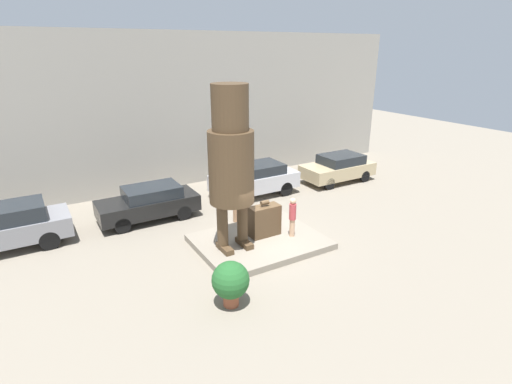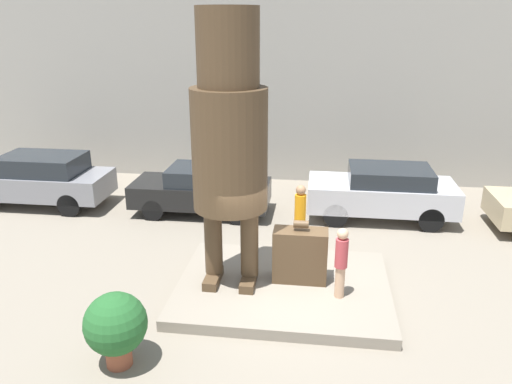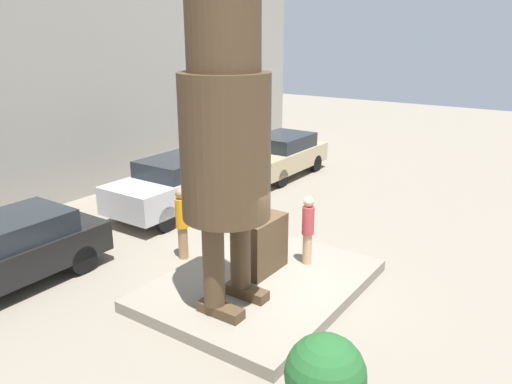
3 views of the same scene
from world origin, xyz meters
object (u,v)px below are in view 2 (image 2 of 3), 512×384
object	(u,v)px
planter_pot	(116,325)
giant_suitcase	(300,255)
worker_hivis	(300,214)
parked_car_grey	(39,179)
parked_car_silver	(383,191)
parked_car_black	(203,189)
statue_figure	(229,132)
tourist	(341,260)

from	to	relation	value
planter_pot	giant_suitcase	bearing A→B (deg)	44.97
planter_pot	worker_hivis	bearing A→B (deg)	60.77
giant_suitcase	parked_car_grey	xyz separation A→B (m)	(-8.54, 4.26, 0.05)
parked_car_silver	parked_car_black	bearing A→B (deg)	2.79
parked_car_grey	worker_hivis	distance (m)	8.69
statue_figure	parked_car_silver	xyz separation A→B (m)	(3.74, 4.75, -2.73)
parked_car_grey	parked_car_silver	bearing A→B (deg)	-178.60
statue_figure	planter_pot	world-z (taller)	statue_figure
giant_suitcase	worker_hivis	xyz separation A→B (m)	(-0.11, 2.18, 0.11)
statue_figure	worker_hivis	xyz separation A→B (m)	(1.38, 2.40, -2.65)
statue_figure	giant_suitcase	distance (m)	3.14
worker_hivis	tourist	bearing A→B (deg)	-70.79
planter_pot	statue_figure	bearing A→B (deg)	61.35
planter_pot	parked_car_black	bearing A→B (deg)	91.53
parked_car_black	giant_suitcase	bearing A→B (deg)	126.92
giant_suitcase	parked_car_grey	distance (m)	9.55
statue_figure	tourist	world-z (taller)	statue_figure
tourist	parked_car_black	world-z (taller)	tourist
tourist	worker_hivis	size ratio (longest dim) A/B	0.89
parked_car_silver	planter_pot	distance (m)	9.17
giant_suitcase	parked_car_black	size ratio (longest dim) A/B	0.34
tourist	parked_car_silver	xyz separation A→B (m)	(1.39, 5.12, -0.22)
statue_figure	planter_pot	xyz separation A→B (m)	(-1.52, -2.78, -2.80)
giant_suitcase	parked_car_black	world-z (taller)	giant_suitcase
statue_figure	planter_pot	distance (m)	4.22
statue_figure	giant_suitcase	size ratio (longest dim) A/B	4.04
parked_car_black	planter_pot	bearing A→B (deg)	91.53
worker_hivis	parked_car_silver	bearing A→B (deg)	44.87
tourist	planter_pot	size ratio (longest dim) A/B	1.12
parked_car_black	tourist	bearing A→B (deg)	129.88
parked_car_black	worker_hivis	size ratio (longest dim) A/B	2.41
parked_car_grey	parked_car_silver	distance (m)	10.80
tourist	worker_hivis	bearing A→B (deg)	109.21
parked_car_grey	tourist	bearing A→B (deg)	152.67
tourist	parked_car_grey	bearing A→B (deg)	152.67
parked_car_black	parked_car_silver	bearing A→B (deg)	-177.21
planter_pot	parked_car_grey	bearing A→B (deg)	127.36
tourist	worker_hivis	distance (m)	2.94
parked_car_grey	parked_car_black	world-z (taller)	parked_car_grey
parked_car_black	planter_pot	world-z (taller)	parked_car_black
giant_suitcase	tourist	bearing A→B (deg)	-34.97
tourist	parked_car_silver	world-z (taller)	tourist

